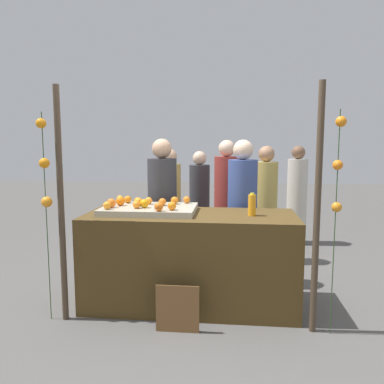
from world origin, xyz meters
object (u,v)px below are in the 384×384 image
(stall_counter, at_px, (190,259))
(orange_0, at_px, (136,205))
(vendor_right, at_px, (242,218))
(orange_1, at_px, (162,202))
(vendor_left, at_px, (162,216))
(chalkboard_sign, at_px, (178,309))
(juice_bottle, at_px, (252,205))

(stall_counter, height_order, orange_0, orange_0)
(orange_0, xyz_separation_m, vendor_right, (1.05, 0.73, -0.26))
(orange_1, height_order, vendor_left, vendor_left)
(orange_0, relative_size, chalkboard_sign, 0.17)
(orange_0, xyz_separation_m, orange_1, (0.22, 0.19, 0.00))
(orange_1, relative_size, juice_bottle, 0.35)
(stall_counter, distance_m, chalkboard_sign, 0.66)
(stall_counter, relative_size, vendor_right, 1.25)
(vendor_left, bearing_deg, juice_bottle, -34.18)
(orange_1, relative_size, chalkboard_sign, 0.18)
(orange_1, xyz_separation_m, vendor_left, (-0.10, 0.55, -0.25))
(stall_counter, xyz_separation_m, vendor_right, (0.53, 0.64, 0.31))
(orange_0, height_order, chalkboard_sign, orange_0)
(orange_1, distance_m, juice_bottle, 0.91)
(chalkboard_sign, relative_size, vendor_right, 0.26)
(juice_bottle, relative_size, chalkboard_sign, 0.51)
(stall_counter, height_order, vendor_left, vendor_left)
(stall_counter, relative_size, orange_0, 27.64)
(vendor_left, bearing_deg, orange_0, -99.59)
(orange_0, bearing_deg, stall_counter, 8.96)
(chalkboard_sign, bearing_deg, stall_counter, 85.46)
(orange_1, bearing_deg, orange_0, -140.46)
(stall_counter, bearing_deg, vendor_left, 121.62)
(stall_counter, xyz_separation_m, orange_1, (-0.30, 0.10, 0.57))
(juice_bottle, relative_size, vendor_right, 0.13)
(orange_1, height_order, juice_bottle, juice_bottle)
(juice_bottle, xyz_separation_m, chalkboard_sign, (-0.65, -0.57, -0.83))
(juice_bottle, bearing_deg, orange_0, -177.30)
(stall_counter, height_order, juice_bottle, juice_bottle)
(stall_counter, bearing_deg, vendor_right, 50.81)
(stall_counter, relative_size, juice_bottle, 9.38)
(stall_counter, height_order, chalkboard_sign, stall_counter)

